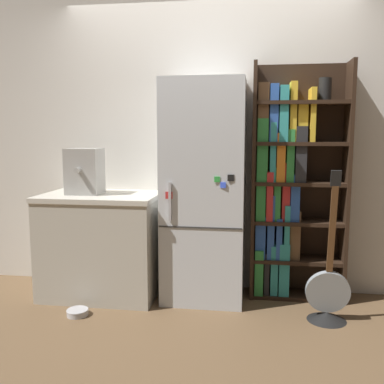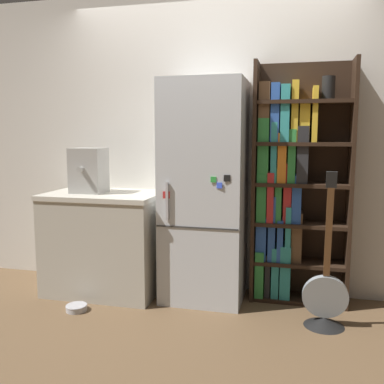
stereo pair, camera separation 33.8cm
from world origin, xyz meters
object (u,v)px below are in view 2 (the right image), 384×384
bookshelf (290,187)px  guitar (325,304)px  espresso_machine (89,170)px  refrigerator (204,192)px  pet_bowl (76,307)px

bookshelf → guitar: 0.96m
bookshelf → espresso_machine: size_ratio=5.07×
refrigerator → bookshelf: 0.70m
refrigerator → bookshelf: bearing=12.5°
bookshelf → guitar: bearing=-60.0°
refrigerator → pet_bowl: 1.37m
bookshelf → refrigerator: bearing=-167.5°
bookshelf → guitar: size_ratio=1.72×
guitar → pet_bowl: 1.89m
refrigerator → espresso_machine: (-1.01, -0.06, 0.16)m
guitar → pet_bowl: size_ratio=6.78×
refrigerator → pet_bowl: (-0.91, -0.52, -0.88)m
bookshelf → pet_bowl: 1.96m
espresso_machine → pet_bowl: bearing=-78.3°
espresso_machine → pet_bowl: 1.14m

